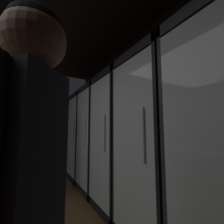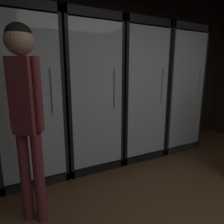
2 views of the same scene
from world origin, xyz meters
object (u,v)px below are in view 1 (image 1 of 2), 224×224
at_px(shopper_near, 54,132).
at_px(cooler_left, 99,138).
at_px(shopper_far, 26,185).
at_px(cooler_right, 155,144).
at_px(cooler_center, 119,140).
at_px(cooler_far_left, 86,136).

bearing_deg(shopper_near, cooler_left, 85.08).
bearing_deg(shopper_far, cooler_right, 119.04).
relative_size(cooler_left, cooler_center, 1.00).
distance_m(cooler_far_left, shopper_far, 3.35).
bearing_deg(cooler_far_left, cooler_center, -0.04).
bearing_deg(shopper_near, cooler_center, 44.94).
relative_size(cooler_far_left, cooler_center, 1.00).
height_order(cooler_far_left, cooler_left, same).
bearing_deg(shopper_far, shopper_near, 169.76).
xyz_separation_m(cooler_center, cooler_right, (0.79, 0.00, -0.00)).
height_order(cooler_center, cooler_right, same).
distance_m(cooler_left, shopper_near, 0.87).
bearing_deg(shopper_near, shopper_far, -10.24).
height_order(cooler_left, cooler_right, same).
bearing_deg(shopper_near, cooler_far_left, 129.73).
xyz_separation_m(cooler_left, shopper_far, (2.30, -1.29, -0.00)).
distance_m(cooler_right, shopper_far, 1.48).
bearing_deg(cooler_right, shopper_near, -152.46).
relative_size(cooler_center, shopper_near, 1.20).
relative_size(cooler_center, shopper_far, 1.28).
height_order(cooler_center, shopper_near, cooler_center).
distance_m(cooler_left, shopper_far, 2.64).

